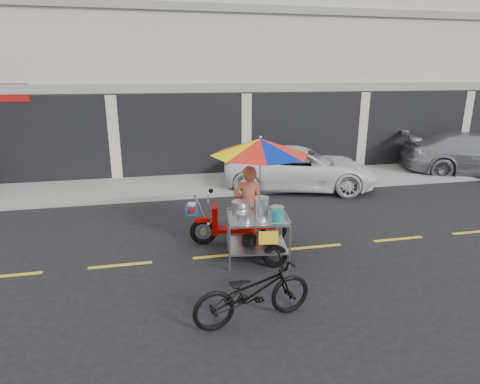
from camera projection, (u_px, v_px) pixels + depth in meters
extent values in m
plane|color=black|center=(314.00, 247.00, 8.56)|extent=(90.00, 90.00, 0.00)
cube|color=gray|center=(252.00, 180.00, 13.69)|extent=(45.00, 3.00, 0.15)
cube|color=beige|center=(225.00, 63.00, 17.26)|extent=(36.00, 8.00, 8.00)
cube|color=black|center=(246.00, 136.00, 14.21)|extent=(35.28, 0.06, 2.90)
cube|color=gray|center=(247.00, 88.00, 13.73)|extent=(36.00, 0.12, 0.30)
cube|color=gray|center=(247.00, 8.00, 13.02)|extent=(36.00, 0.12, 0.25)
cube|color=gold|center=(314.00, 247.00, 8.56)|extent=(42.00, 0.10, 0.01)
imported|color=white|center=(300.00, 168.00, 12.79)|extent=(5.22, 3.49, 1.33)
imported|color=gray|center=(479.00, 155.00, 14.42)|extent=(5.67, 3.87, 1.52)
imported|color=black|center=(253.00, 291.00, 5.89)|extent=(1.94, 0.95, 0.97)
torus|color=black|center=(203.00, 232.00, 8.63)|extent=(0.59, 0.19, 0.58)
torus|color=black|center=(274.00, 230.00, 8.74)|extent=(0.59, 0.19, 0.58)
cylinder|color=#9EA0A5|center=(203.00, 232.00, 8.63)|extent=(0.15, 0.08, 0.14)
cylinder|color=#9EA0A5|center=(274.00, 230.00, 8.74)|extent=(0.15, 0.08, 0.14)
cube|color=#A30400|center=(203.00, 220.00, 8.55)|extent=(0.34, 0.17, 0.08)
cylinder|color=#9EA0A5|center=(203.00, 213.00, 8.51)|extent=(0.38, 0.10, 0.83)
cube|color=#A30400|center=(215.00, 219.00, 8.57)|extent=(0.17, 0.36, 0.61)
cube|color=#A30400|center=(236.00, 229.00, 8.67)|extent=(0.85, 0.40, 0.08)
cube|color=#A30400|center=(258.00, 218.00, 8.63)|extent=(0.80, 0.37, 0.41)
cube|color=black|center=(253.00, 208.00, 8.56)|extent=(0.69, 0.34, 0.10)
cylinder|color=#9EA0A5|center=(208.00, 199.00, 8.43)|extent=(0.12, 0.56, 0.04)
sphere|color=black|center=(211.00, 191.00, 8.59)|extent=(0.10, 0.10, 0.10)
cylinder|color=white|center=(209.00, 223.00, 8.58)|extent=(0.14, 0.14, 0.05)
cube|color=navy|center=(192.00, 210.00, 8.47)|extent=(0.30, 0.26, 0.20)
cylinder|color=white|center=(192.00, 204.00, 8.43)|extent=(0.19, 0.19, 0.05)
cone|color=#A30400|center=(191.00, 211.00, 8.30)|extent=(0.21, 0.25, 0.18)
torus|color=black|center=(275.00, 256.00, 7.62)|extent=(0.48, 0.17, 0.47)
cylinder|color=#9EA0A5|center=(230.00, 250.00, 7.40)|extent=(0.04, 0.04, 0.87)
cylinder|color=#9EA0A5|center=(228.00, 231.00, 8.28)|extent=(0.04, 0.04, 0.87)
cylinder|color=#9EA0A5|center=(290.00, 248.00, 7.48)|extent=(0.04, 0.04, 0.87)
cylinder|color=#9EA0A5|center=(281.00, 230.00, 8.36)|extent=(0.04, 0.04, 0.87)
cube|color=#9EA0A5|center=(257.00, 245.00, 7.92)|extent=(1.25, 1.07, 0.03)
cube|color=#9EA0A5|center=(257.00, 218.00, 7.76)|extent=(1.25, 1.07, 0.04)
cylinder|color=#9EA0A5|center=(260.00, 224.00, 7.30)|extent=(1.12, 0.18, 0.02)
cylinder|color=#9EA0A5|center=(255.00, 208.00, 8.18)|extent=(1.12, 0.18, 0.02)
cylinder|color=#9EA0A5|center=(228.00, 216.00, 7.70)|extent=(0.16, 0.92, 0.02)
cylinder|color=#9EA0A5|center=(286.00, 215.00, 7.78)|extent=(0.16, 0.92, 0.02)
cylinder|color=#9EA0A5|center=(255.00, 236.00, 8.36)|extent=(0.15, 0.77, 0.04)
cylinder|color=#9EA0A5|center=(255.00, 213.00, 8.21)|extent=(0.15, 0.77, 0.04)
cube|color=yellow|center=(269.00, 238.00, 7.35)|extent=(0.36, 0.07, 0.26)
cylinder|color=#B7B7BC|center=(241.00, 208.00, 7.89)|extent=(0.40, 0.40, 0.24)
cylinder|color=#B7B7BC|center=(261.00, 206.00, 7.93)|extent=(0.33, 0.33, 0.31)
cylinder|color=#B7B7BC|center=(277.00, 212.00, 7.80)|extent=(0.30, 0.30, 0.17)
cylinder|color=#B7B7BC|center=(245.00, 217.00, 7.54)|extent=(0.36, 0.36, 0.14)
cylinder|color=teal|center=(278.00, 216.00, 7.50)|extent=(0.25, 0.25, 0.23)
cylinder|color=black|center=(249.00, 240.00, 7.87)|extent=(0.32, 0.32, 0.18)
cylinder|color=black|center=(270.00, 240.00, 7.91)|extent=(0.28, 0.28, 0.16)
cylinder|color=#9EA0A5|center=(260.00, 179.00, 7.64)|extent=(0.03, 0.03, 1.54)
sphere|color=#9EA0A5|center=(260.00, 137.00, 7.41)|extent=(0.06, 0.06, 0.06)
imported|color=#B65538|center=(248.00, 205.00, 8.53)|extent=(0.69, 0.50, 1.74)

